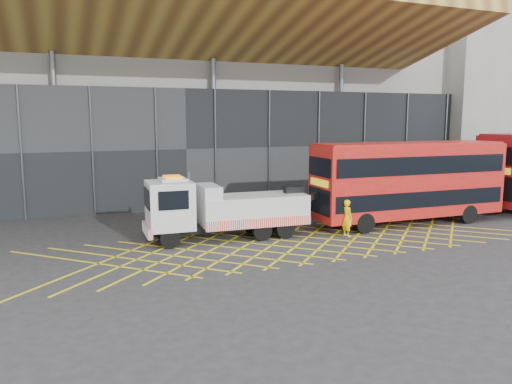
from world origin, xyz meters
name	(u,v)px	position (x,y,z in m)	size (l,w,h in m)	color
ground_plane	(208,252)	(0.00, 0.00, 0.00)	(120.00, 120.00, 0.00)	#2A2A2D
road_markings	(301,242)	(4.80, 0.00, 0.01)	(26.36, 7.16, 0.01)	yellow
construction_building	(161,80)	(1.92, 18.40, 8.98)	(55.00, 23.97, 18.00)	gray
east_building	(477,76)	(32.00, 16.00, 10.00)	(15.00, 12.00, 20.00)	gray
recovery_truck	(222,209)	(1.42, 2.11, 1.55)	(9.67, 2.71, 3.36)	black
bus_towed	(409,179)	(12.48, 1.56, 2.61)	(11.62, 3.01, 4.69)	#AD140F
worker	(347,218)	(7.57, 0.25, 0.96)	(0.70, 0.46, 1.91)	yellow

